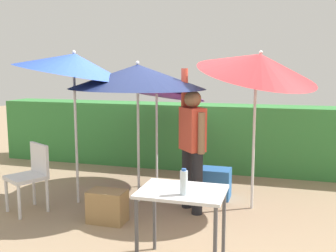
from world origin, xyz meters
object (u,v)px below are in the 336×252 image
(umbrella_yellow, at_px, (258,65))
(umbrella_navy, at_px, (155,85))
(person_vendor, at_px, (192,142))
(cooler_box, at_px, (211,183))
(crate_cardboard, at_px, (107,206))
(bottle_water, at_px, (184,182))
(chair_plastic, at_px, (31,173))
(umbrella_rainbow, at_px, (74,64))
(folding_table, at_px, (182,200))
(umbrella_orange, at_px, (138,77))

(umbrella_yellow, distance_m, umbrella_navy, 1.75)
(person_vendor, xyz_separation_m, cooler_box, (0.14, 0.60, -0.72))
(crate_cardboard, relative_size, bottle_water, 1.91)
(bottle_water, bearing_deg, person_vendor, 100.03)
(person_vendor, relative_size, crate_cardboard, 4.11)
(person_vendor, relative_size, cooler_box, 3.27)
(cooler_box, height_order, bottle_water, bottle_water)
(person_vendor, relative_size, chair_plastic, 2.11)
(crate_cardboard, bearing_deg, umbrella_navy, 86.77)
(umbrella_rainbow, height_order, crate_cardboard, umbrella_rainbow)
(cooler_box, distance_m, folding_table, 2.13)
(crate_cardboard, xyz_separation_m, folding_table, (1.15, -0.79, 0.46))
(crate_cardboard, relative_size, folding_table, 0.57)
(umbrella_orange, height_order, bottle_water, umbrella_orange)
(cooler_box, bearing_deg, umbrella_orange, -153.80)
(umbrella_orange, xyz_separation_m, umbrella_navy, (-0.01, 0.82, -0.14))
(umbrella_rainbow, xyz_separation_m, person_vendor, (1.62, 0.12, -1.00))
(umbrella_navy, distance_m, crate_cardboard, 2.18)
(crate_cardboard, bearing_deg, person_vendor, 36.80)
(bottle_water, bearing_deg, crate_cardboard, 142.39)
(umbrella_yellow, bearing_deg, cooler_box, 157.47)
(cooler_box, relative_size, folding_table, 0.72)
(person_vendor, height_order, bottle_water, person_vendor)
(person_vendor, bearing_deg, umbrella_rainbow, -175.58)
(person_vendor, distance_m, folding_table, 1.52)
(umbrella_rainbow, xyz_separation_m, crate_cardboard, (0.71, -0.55, -1.74))
(umbrella_yellow, relative_size, folding_table, 2.95)
(umbrella_rainbow, xyz_separation_m, umbrella_yellow, (2.40, 0.46, -0.01))
(umbrella_rainbow, relative_size, umbrella_navy, 1.13)
(umbrella_navy, relative_size, cooler_box, 3.47)
(folding_table, bearing_deg, bottle_water, -69.69)
(chair_plastic, xyz_separation_m, bottle_water, (2.32, -1.01, 0.36))
(folding_table, bearing_deg, umbrella_yellow, 73.09)
(umbrella_navy, relative_size, crate_cardboard, 4.36)
(umbrella_rainbow, distance_m, umbrella_orange, 0.87)
(umbrella_yellow, height_order, person_vendor, umbrella_yellow)
(folding_table, xyz_separation_m, bottle_water, (0.05, -0.12, 0.21))
(umbrella_orange, relative_size, crate_cardboard, 4.33)
(crate_cardboard, bearing_deg, umbrella_rainbow, 141.93)
(umbrella_orange, distance_m, folding_table, 2.21)
(umbrella_navy, relative_size, person_vendor, 1.06)
(umbrella_yellow, xyz_separation_m, crate_cardboard, (-1.70, -1.02, -1.73))
(umbrella_navy, height_order, person_vendor, umbrella_navy)
(person_vendor, bearing_deg, cooler_box, 76.53)
(chair_plastic, bearing_deg, umbrella_orange, 30.39)
(umbrella_yellow, bearing_deg, person_vendor, -156.84)
(umbrella_rainbow, distance_m, cooler_box, 2.57)
(person_vendor, bearing_deg, folding_table, -80.87)
(umbrella_navy, bearing_deg, person_vendor, -49.64)
(bottle_water, bearing_deg, umbrella_rainbow, 142.22)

